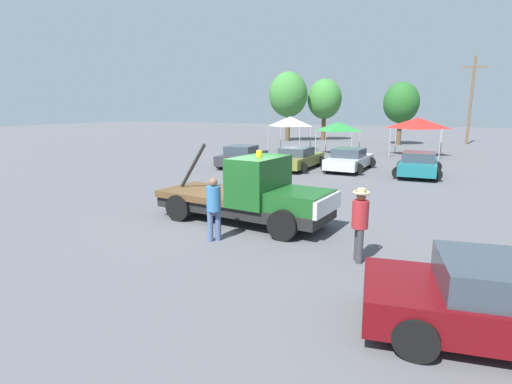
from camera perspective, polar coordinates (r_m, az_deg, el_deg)
The scene contains 16 objects.
ground_plane at distance 13.22m, azimuth -1.95°, elevation -4.26°, with size 160.00×160.00×0.00m, color #545459.
tow_truck at distance 12.79m, azimuth -0.62°, elevation -0.47°, with size 6.07×2.61×2.51m.
person_near_truck at distance 9.87m, azimuth 14.64°, elevation -3.76°, with size 0.40×0.40×1.82m.
person_at_hood at distance 11.15m, azimuth -6.06°, elevation -1.84°, with size 0.40×0.40×1.80m.
parked_car_charcoal at distance 25.98m, azimuth -1.94°, elevation 5.16°, with size 2.83×5.06×1.34m.
parked_car_olive at distance 24.81m, azimuth 5.98°, elevation 4.79°, with size 2.49×4.86×1.34m.
parked_car_silver at distance 24.74m, azimuth 13.19°, elevation 4.52°, with size 2.57×4.75×1.34m.
parked_car_teal at distance 23.83m, azimuth 22.18°, elevation 3.69°, with size 2.58×4.55×1.34m.
canopy_tent_white at distance 35.83m, azimuth 4.88°, elevation 10.01°, with size 2.99×2.99×2.98m.
canopy_tent_green at distance 33.48m, azimuth 11.72°, elevation 9.13°, with size 2.96×2.96×2.60m.
canopy_tent_red at distance 33.99m, azimuth 22.10°, elevation 9.11°, with size 3.59×3.59×2.98m.
tree_left at distance 46.63m, azimuth 4.62°, elevation 13.67°, with size 4.34×4.34×7.75m.
tree_center at distance 43.95m, azimuth 20.04°, elevation 11.87°, with size 3.53×3.53×6.30m.
tree_right at distance 48.47m, azimuth 9.76°, elevation 12.94°, with size 3.96×3.96×7.07m.
traffic_cone at distance 17.48m, azimuth -3.24°, elevation 0.56°, with size 0.40×0.40×0.55m.
utility_pole at distance 47.28m, azimuth 28.39°, elevation 11.67°, with size 2.20×0.24×8.83m.
Camera 1 is at (5.98, -11.20, 3.66)m, focal length 28.00 mm.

